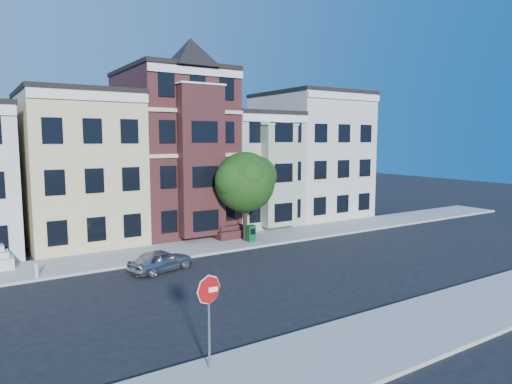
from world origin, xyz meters
TOP-DOWN VIEW (x-y plane):
  - ground at (0.00, 0.00)m, footprint 120.00×120.00m
  - far_sidewalk at (0.00, 8.00)m, footprint 60.00×4.00m
  - near_sidewalk at (0.00, -8.00)m, footprint 60.00×4.00m
  - house_yellow at (-7.00, 14.50)m, footprint 7.00×9.00m
  - house_brown at (0.00, 14.50)m, footprint 7.00×9.00m
  - house_green at (6.50, 14.50)m, footprint 6.00×9.00m
  - house_cream at (13.50, 14.50)m, footprint 8.00×9.00m
  - street_tree at (2.42, 7.83)m, footprint 7.07×7.07m
  - parked_car at (-5.03, 4.34)m, footprint 3.85×2.38m
  - newspaper_box at (2.58, 7.31)m, footprint 0.52×0.47m
  - fire_hydrant at (-10.86, 6.30)m, footprint 0.24×0.24m
  - stop_sign at (-7.69, -6.71)m, footprint 0.92×0.26m

SIDE VIEW (x-z plane):
  - ground at x=0.00m, z-range 0.00..0.00m
  - far_sidewalk at x=0.00m, z-range 0.00..0.15m
  - near_sidewalk at x=0.00m, z-range 0.00..0.15m
  - fire_hydrant at x=-10.86m, z-range 0.15..0.74m
  - parked_car at x=-5.03m, z-range 0.00..1.22m
  - newspaper_box at x=2.58m, z-range 0.15..1.28m
  - stop_sign at x=-7.69m, z-range 0.15..3.46m
  - street_tree at x=2.42m, z-range 0.15..7.70m
  - house_green at x=6.50m, z-range 0.00..9.00m
  - house_yellow at x=-7.00m, z-range 0.00..10.00m
  - house_cream at x=13.50m, z-range 0.00..11.00m
  - house_brown at x=0.00m, z-range 0.00..12.00m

